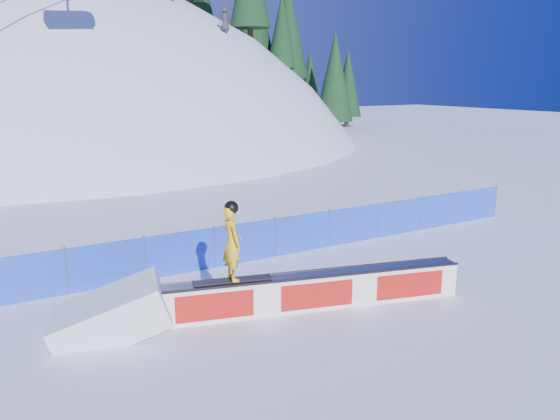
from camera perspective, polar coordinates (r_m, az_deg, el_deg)
ground at (r=12.71m, az=5.74°, el=-11.09°), size 160.00×160.00×0.00m
snow_hill at (r=56.75m, az=-20.99°, el=-11.71°), size 64.00×64.00×64.00m
treeline at (r=58.15m, az=2.02°, el=17.20°), size 19.85×12.09×18.28m
safety_fence at (r=16.11m, az=-3.63°, el=-3.40°), size 22.05×0.05×1.30m
rail_box at (r=12.98m, az=3.57°, el=-8.43°), size 7.21×2.35×0.88m
snow_ramp at (r=12.54m, az=-17.12°, el=-12.00°), size 2.81×2.14×1.56m
snowboarder at (r=12.07m, az=-5.04°, el=-3.37°), size 1.78×0.75×1.84m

